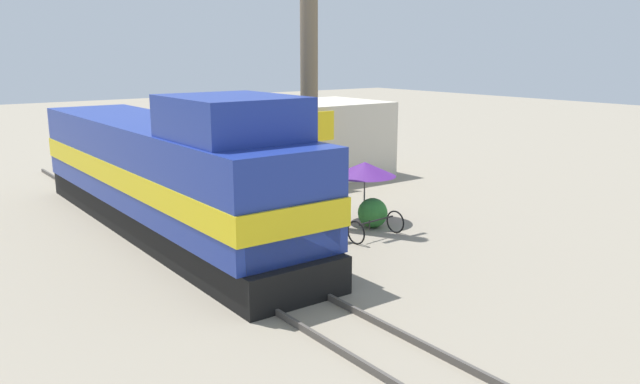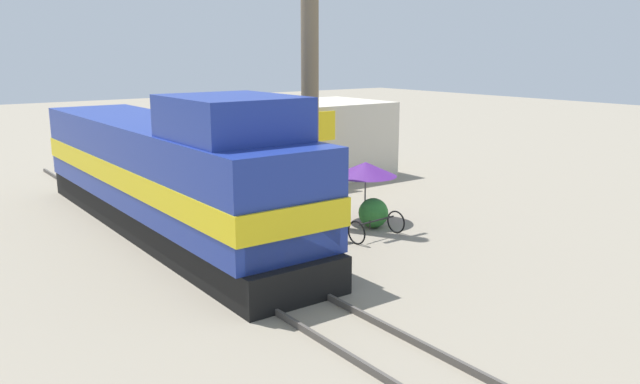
% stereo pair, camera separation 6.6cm
% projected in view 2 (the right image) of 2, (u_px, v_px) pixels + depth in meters
% --- Properties ---
extents(ground_plane, '(120.00, 120.00, 0.00)m').
position_uv_depth(ground_plane, '(211.00, 255.00, 17.68)').
color(ground_plane, gray).
extents(rail_near, '(0.08, 32.46, 0.15)m').
position_uv_depth(rail_near, '(187.00, 258.00, 17.24)').
color(rail_near, '#4C4742').
rests_on(rail_near, ground_plane).
extents(rail_far, '(0.08, 32.46, 0.15)m').
position_uv_depth(rail_far, '(233.00, 248.00, 18.07)').
color(rail_far, '#4C4742').
rests_on(rail_far, ground_plane).
extents(locomotive, '(3.08, 15.59, 4.57)m').
position_uv_depth(locomotive, '(169.00, 175.00, 19.39)').
color(locomotive, black).
rests_on(locomotive, ground_plane).
extents(utility_pole, '(1.80, 0.56, 9.44)m').
position_uv_depth(utility_pole, '(310.00, 81.00, 19.66)').
color(utility_pole, '#726047').
rests_on(utility_pole, ground_plane).
extents(vendor_umbrella, '(2.10, 2.10, 2.06)m').
position_uv_depth(vendor_umbrella, '(366.00, 169.00, 20.79)').
color(vendor_umbrella, '#4C4C4C').
rests_on(vendor_umbrella, ground_plane).
extents(billboard_sign, '(2.59, 0.12, 3.27)m').
position_uv_depth(billboard_sign, '(309.00, 132.00, 25.04)').
color(billboard_sign, '#595959').
rests_on(billboard_sign, ground_plane).
extents(shrub_cluster, '(0.98, 0.98, 0.98)m').
position_uv_depth(shrub_cluster, '(373.00, 213.00, 20.38)').
color(shrub_cluster, '#2D722D').
rests_on(shrub_cluster, ground_plane).
extents(person_bystander, '(0.34, 0.34, 1.63)m').
position_uv_depth(person_bystander, '(331.00, 213.00, 18.84)').
color(person_bystander, '#2D3347').
rests_on(person_bystander, ground_plane).
extents(bicycle, '(1.90, 0.91, 0.73)m').
position_uv_depth(bicycle, '(377.00, 227.00, 19.18)').
color(bicycle, black).
rests_on(bicycle, ground_plane).
extents(building_block_distant, '(5.35, 4.64, 3.40)m').
position_uv_depth(building_block_distant, '(322.00, 139.00, 28.91)').
color(building_block_distant, beige).
rests_on(building_block_distant, ground_plane).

